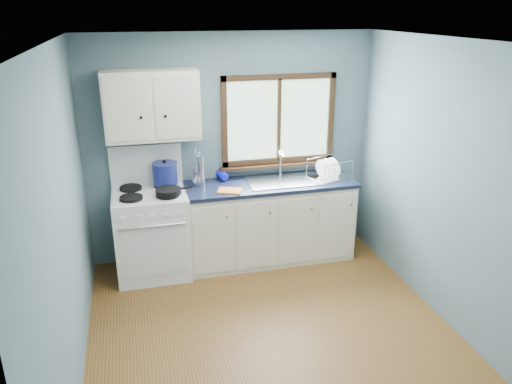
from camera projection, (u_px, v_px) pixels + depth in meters
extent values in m
cube|color=brown|center=(276.00, 340.00, 4.37)|extent=(3.20, 3.60, 0.02)
cube|color=white|center=(281.00, 41.00, 3.49)|extent=(3.20, 3.60, 0.02)
cube|color=slate|center=(232.00, 148.00, 5.57)|extent=(3.20, 0.02, 2.50)
cube|color=slate|center=(391.00, 352.00, 2.28)|extent=(3.20, 0.02, 2.50)
cube|color=slate|center=(62.00, 229.00, 3.56)|extent=(0.02, 3.60, 2.50)
cube|color=slate|center=(457.00, 190.00, 4.30)|extent=(0.02, 3.60, 2.50)
cube|color=white|center=(152.00, 234.00, 5.31)|extent=(0.76, 0.65, 0.92)
cube|color=white|center=(146.00, 165.00, 5.35)|extent=(0.76, 0.05, 0.44)
cube|color=silver|center=(149.00, 193.00, 5.15)|extent=(0.72, 0.59, 0.01)
cylinder|color=black|center=(131.00, 198.00, 4.97)|extent=(0.23, 0.23, 0.03)
cylinder|color=black|center=(168.00, 195.00, 5.05)|extent=(0.23, 0.23, 0.03)
cylinder|color=black|center=(131.00, 188.00, 5.24)|extent=(0.23, 0.23, 0.03)
cylinder|color=black|center=(165.00, 185.00, 5.32)|extent=(0.23, 0.23, 0.03)
cylinder|color=silver|center=(152.00, 226.00, 4.92)|extent=(0.66, 0.02, 0.02)
cube|color=silver|center=(154.00, 253.00, 5.04)|extent=(0.66, 0.01, 0.55)
cube|color=#EFE5C8|center=(269.00, 222.00, 5.64)|extent=(1.85, 0.60, 0.88)
cube|color=black|center=(268.00, 253.00, 5.80)|extent=(1.85, 0.54, 0.08)
cube|color=black|center=(270.00, 184.00, 5.48)|extent=(1.89, 0.64, 0.04)
cube|color=silver|center=(285.00, 181.00, 5.52)|extent=(0.84, 0.46, 0.01)
cube|color=silver|center=(268.00, 189.00, 5.50)|extent=(0.36, 0.40, 0.14)
cube|color=silver|center=(302.00, 186.00, 5.59)|extent=(0.36, 0.40, 0.14)
cylinder|color=silver|center=(280.00, 164.00, 5.65)|extent=(0.02, 0.02, 0.28)
cylinder|color=silver|center=(282.00, 155.00, 5.54)|extent=(0.02, 0.16, 0.02)
sphere|color=silver|center=(281.00, 152.00, 5.60)|extent=(0.04, 0.04, 0.04)
cube|color=#9EC6A8|center=(278.00, 119.00, 5.57)|extent=(1.22, 0.01, 0.92)
cube|color=#382212|center=(280.00, 77.00, 5.39)|extent=(1.30, 0.05, 0.06)
cube|color=#382212|center=(278.00, 160.00, 5.72)|extent=(1.30, 0.05, 0.06)
cube|color=#382212|center=(224.00, 123.00, 5.41)|extent=(0.06, 0.05, 1.00)
cube|color=#382212|center=(331.00, 117.00, 5.69)|extent=(0.06, 0.05, 1.00)
cube|color=#382212|center=(279.00, 120.00, 5.55)|extent=(0.03, 0.05, 0.92)
cube|color=#382212|center=(279.00, 165.00, 5.71)|extent=(1.36, 0.10, 0.03)
cube|color=#EFE5C8|center=(152.00, 105.00, 5.02)|extent=(0.95, 0.32, 0.70)
cube|color=#EFE5C8|center=(128.00, 110.00, 4.81)|extent=(0.44, 0.01, 0.62)
cube|color=#EFE5C8|center=(177.00, 107.00, 4.92)|extent=(0.44, 0.01, 0.62)
sphere|color=black|center=(141.00, 118.00, 4.86)|extent=(0.03, 0.03, 0.03)
sphere|color=black|center=(165.00, 116.00, 4.91)|extent=(0.03, 0.03, 0.03)
cylinder|color=black|center=(168.00, 191.00, 5.03)|extent=(0.32, 0.32, 0.05)
cube|color=black|center=(185.00, 188.00, 5.12)|extent=(0.14, 0.07, 0.02)
cylinder|color=navy|center=(165.00, 174.00, 5.28)|extent=(0.32, 0.32, 0.22)
cylinder|color=navy|center=(164.00, 164.00, 5.24)|extent=(0.33, 0.33, 0.02)
sphere|color=black|center=(164.00, 162.00, 5.23)|extent=(0.05, 0.05, 0.04)
cylinder|color=silver|center=(199.00, 177.00, 5.38)|extent=(0.14, 0.14, 0.17)
cylinder|color=silver|center=(200.00, 162.00, 5.34)|extent=(0.01, 0.01, 0.24)
cylinder|color=silver|center=(196.00, 160.00, 5.33)|extent=(0.01, 0.01, 0.29)
cylinder|color=silver|center=(198.00, 164.00, 5.31)|extent=(0.01, 0.01, 0.22)
cylinder|color=silver|center=(201.00, 171.00, 5.32)|extent=(0.09, 0.09, 0.33)
imported|color=#0F17BC|center=(225.00, 171.00, 5.45)|extent=(0.12, 0.12, 0.26)
cube|color=orange|center=(230.00, 191.00, 5.21)|extent=(0.29, 0.25, 0.02)
cube|color=silver|center=(329.00, 177.00, 5.64)|extent=(0.52, 0.46, 0.02)
cylinder|color=silver|center=(325.00, 176.00, 5.38)|extent=(0.01, 0.01, 0.21)
cylinder|color=silver|center=(352.00, 169.00, 5.60)|extent=(0.01, 0.01, 0.21)
cylinder|color=silver|center=(307.00, 168.00, 5.62)|extent=(0.01, 0.01, 0.21)
cylinder|color=silver|center=(333.00, 162.00, 5.84)|extent=(0.01, 0.01, 0.21)
cylinder|color=silver|center=(340.00, 163.00, 5.45)|extent=(0.39, 0.15, 0.01)
cylinder|color=silver|center=(321.00, 157.00, 5.69)|extent=(0.39, 0.15, 0.01)
cylinder|color=white|center=(323.00, 169.00, 5.55)|extent=(0.13, 0.23, 0.22)
cylinder|color=white|center=(328.00, 168.00, 5.59)|extent=(0.13, 0.23, 0.22)
cylinder|color=white|center=(334.00, 167.00, 5.64)|extent=(0.13, 0.23, 0.22)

